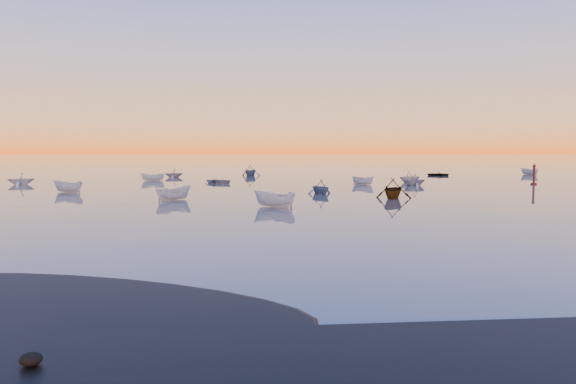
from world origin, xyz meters
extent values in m
plane|color=#686057|center=(0.00, 100.00, 0.00)|extent=(600.00, 600.00, 0.00)
imported|color=silver|center=(-11.66, 35.61, 0.00)|extent=(3.67, 3.98, 1.32)
imported|color=#3D5675|center=(3.32, 41.52, 0.00)|extent=(3.68, 2.77, 1.17)
cylinder|color=#400E0D|center=(34.26, 53.88, 0.05)|extent=(0.82, 0.82, 0.27)
cylinder|color=#400E0D|center=(34.26, 53.88, 1.19)|extent=(0.29, 0.29, 2.38)
cone|color=#400E0D|center=(34.26, 53.88, 2.61)|extent=(0.55, 0.55, 0.46)
camera|label=1|loc=(-5.83, -18.06, 4.96)|focal=35.00mm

